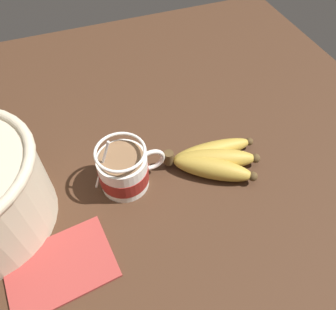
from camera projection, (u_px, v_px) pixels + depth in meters
table at (143, 188)px, 67.93cm from camera, size 129.87×129.87×2.67cm
coffee_mug at (124, 170)px, 63.88cm from camera, size 14.69×9.88×13.47cm
banana_bunch at (213, 160)px, 68.24cm from camera, size 20.28×13.42×4.48cm
napkin at (60, 267)px, 55.84cm from camera, size 19.18×14.56×0.60cm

